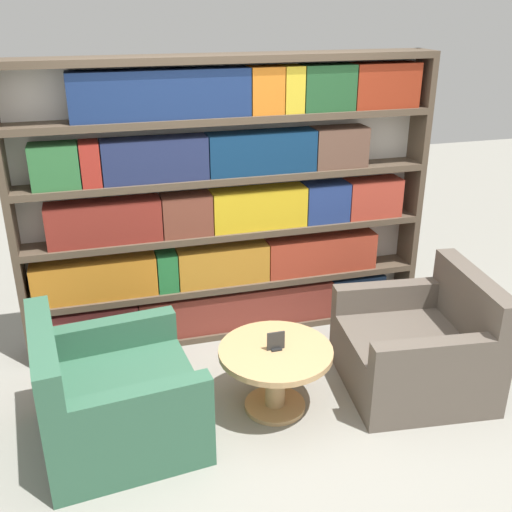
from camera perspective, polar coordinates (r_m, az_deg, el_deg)
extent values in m
plane|color=gray|center=(3.85, 2.83, -17.18)|extent=(14.00, 14.00, 0.00)
cube|color=silver|center=(4.63, -2.94, 5.38)|extent=(3.11, 0.05, 2.15)
cube|color=brown|center=(4.44, -22.22, 2.85)|extent=(0.05, 0.30, 2.15)
cube|color=brown|center=(5.07, 14.64, 6.25)|extent=(0.05, 0.30, 2.15)
cube|color=brown|center=(4.94, -2.36, -6.72)|extent=(3.01, 0.30, 0.05)
cube|color=brown|center=(4.75, -2.44, -2.49)|extent=(3.01, 0.30, 0.05)
cube|color=brown|center=(4.58, -2.53, 2.36)|extent=(3.01, 0.30, 0.05)
cube|color=brown|center=(4.45, -2.63, 7.54)|extent=(3.01, 0.30, 0.05)
cube|color=brown|center=(4.35, -2.73, 13.00)|extent=(3.01, 0.30, 0.05)
cube|color=brown|center=(4.30, -2.84, 18.32)|extent=(3.01, 0.30, 0.05)
cube|color=maroon|center=(4.73, -15.60, -6.53)|extent=(0.74, 0.20, 0.32)
cube|color=maroon|center=(4.84, -1.76, -4.90)|extent=(1.57, 0.20, 0.32)
cube|color=#182D4D|center=(5.16, 9.38, -3.36)|extent=(0.47, 0.20, 0.32)
cube|color=orange|center=(4.56, -15.09, -2.10)|extent=(0.89, 0.20, 0.30)
cube|color=#26773A|center=(4.58, -8.49, -1.38)|extent=(0.15, 0.20, 0.30)
cube|color=orange|center=(4.64, -3.19, -0.78)|extent=(0.70, 0.20, 0.30)
cube|color=#AE3C27|center=(4.87, 6.17, 0.28)|extent=(0.90, 0.20, 0.30)
cube|color=maroon|center=(4.39, -14.25, 3.17)|extent=(0.80, 0.20, 0.30)
cube|color=brown|center=(4.44, -6.64, 3.96)|extent=(0.36, 0.20, 0.30)
cube|color=gold|center=(4.55, 0.23, 4.61)|extent=(0.72, 0.20, 0.30)
cube|color=navy|center=(4.72, 6.61, 5.16)|extent=(0.35, 0.20, 0.30)
cube|color=#B43D2C|center=(4.89, 11.02, 5.50)|extent=(0.44, 0.20, 0.30)
cube|color=#306E39|center=(4.28, -18.64, 8.14)|extent=(0.32, 0.20, 0.30)
cube|color=#A62A20|center=(4.27, -15.51, 8.49)|extent=(0.13, 0.20, 0.30)
cube|color=navy|center=(4.29, -9.60, 9.08)|extent=(0.73, 0.20, 0.30)
cube|color=navy|center=(4.44, 0.50, 9.87)|extent=(0.80, 0.20, 0.30)
cube|color=brown|center=(4.64, 7.92, 10.26)|extent=(0.41, 0.20, 0.30)
cube|color=navy|center=(4.22, -9.06, 14.99)|extent=(1.22, 0.20, 0.32)
cube|color=orange|center=(4.36, 0.87, 15.54)|extent=(0.23, 0.20, 0.32)
cube|color=gold|center=(4.42, 3.39, 15.61)|extent=(0.14, 0.20, 0.32)
cube|color=#22522A|center=(4.52, 6.77, 15.66)|extent=(0.39, 0.20, 0.32)
cube|color=maroon|center=(4.71, 12.10, 15.63)|extent=(0.51, 0.20, 0.32)
cube|color=#336047|center=(3.85, -12.73, -14.01)|extent=(1.00, 1.02, 0.40)
cube|color=#336047|center=(3.61, -19.41, -9.81)|extent=(0.24, 0.93, 0.42)
cube|color=#336047|center=(3.36, -10.75, -13.72)|extent=(0.78, 0.20, 0.20)
cube|color=#336047|center=(4.03, -13.13, -7.15)|extent=(0.78, 0.20, 0.20)
cube|color=brown|center=(4.34, 14.61, -9.54)|extent=(1.01, 1.02, 0.40)
cube|color=brown|center=(4.30, 19.88, -4.26)|extent=(0.24, 0.93, 0.42)
cube|color=brown|center=(4.49, 12.18, -3.75)|extent=(0.78, 0.21, 0.20)
cube|color=brown|center=(3.85, 16.42, -9.09)|extent=(0.78, 0.21, 0.20)
cylinder|color=tan|center=(3.98, 1.84, -11.83)|extent=(0.13, 0.13, 0.41)
cylinder|color=tan|center=(4.10, 1.81, -14.00)|extent=(0.40, 0.40, 0.03)
cylinder|color=tan|center=(3.86, 1.89, -9.10)|extent=(0.73, 0.73, 0.04)
cube|color=black|center=(3.85, 1.89, -8.79)|extent=(0.07, 0.06, 0.01)
cube|color=#2D2D2D|center=(3.82, 1.90, -8.07)|extent=(0.12, 0.01, 0.12)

